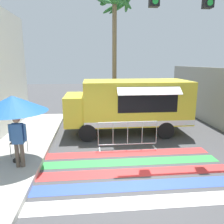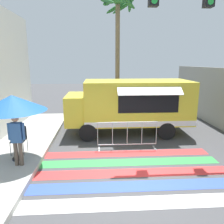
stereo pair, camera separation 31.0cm
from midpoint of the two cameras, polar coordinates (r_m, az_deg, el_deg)
name	(u,v)px [view 1 (the left image)]	position (r m, az deg, el deg)	size (l,w,h in m)	color
ground_plane	(135,177)	(7.01, 4.72, -16.55)	(60.00, 60.00, 0.00)	#424244
crosswalk_painted	(133,172)	(7.23, 4.33, -15.49)	(6.40, 3.60, 0.01)	white
food_truck	(126,103)	(10.65, 2.97, 2.39)	(5.90, 2.84, 2.58)	yellow
traffic_signal_pole	(209,24)	(8.81, 23.09, 20.44)	(4.36, 0.29, 6.68)	#515456
patio_umbrella	(13,104)	(7.71, -25.56, 1.93)	(2.18, 2.18, 2.23)	black
folding_chair	(19,138)	(8.66, -24.04, -6.27)	(0.47, 0.47, 0.97)	#4C4C51
vendor_person	(18,138)	(7.48, -24.43, -6.28)	(0.53, 0.22, 1.68)	brown
barricade_front	(128,135)	(8.80, 3.10, -6.09)	(2.39, 0.44, 1.15)	#B7BABF
palm_tree	(115,27)	(14.65, 0.04, 21.32)	(2.35, 2.37, 7.45)	#7A664C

